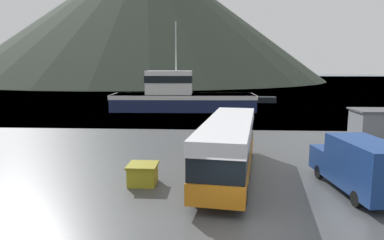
{
  "coord_description": "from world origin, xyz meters",
  "views": [
    {
      "loc": [
        -1.1,
        -11.7,
        5.95
      ],
      "look_at": [
        -2.54,
        13.34,
        2.0
      ],
      "focal_mm": 32.0,
      "sensor_mm": 36.0,
      "label": 1
    }
  ],
  "objects_px": {
    "delivery_van": "(359,165)",
    "dock_kiosk": "(373,126)",
    "small_boat": "(252,99)",
    "storage_bin": "(143,174)",
    "fishing_boat": "(180,96)",
    "tour_bus": "(229,144)"
  },
  "relations": [
    {
      "from": "delivery_van",
      "to": "dock_kiosk",
      "type": "xyz_separation_m",
      "value": [
        5.65,
        11.01,
        -0.04
      ]
    },
    {
      "from": "delivery_van",
      "to": "small_boat",
      "type": "bearing_deg",
      "value": 83.66
    },
    {
      "from": "storage_bin",
      "to": "small_boat",
      "type": "relative_size",
      "value": 0.2
    },
    {
      "from": "delivery_van",
      "to": "fishing_boat",
      "type": "bearing_deg",
      "value": 103.76
    },
    {
      "from": "fishing_boat",
      "to": "tour_bus",
      "type": "bearing_deg",
      "value": 8.59
    },
    {
      "from": "delivery_van",
      "to": "storage_bin",
      "type": "bearing_deg",
      "value": 169.81
    },
    {
      "from": "tour_bus",
      "to": "fishing_boat",
      "type": "bearing_deg",
      "value": 108.85
    },
    {
      "from": "storage_bin",
      "to": "small_boat",
      "type": "xyz_separation_m",
      "value": [
        10.21,
        40.74,
        -0.07
      ]
    },
    {
      "from": "delivery_van",
      "to": "small_boat",
      "type": "xyz_separation_m",
      "value": [
        -0.18,
        41.4,
        -0.91
      ]
    },
    {
      "from": "delivery_van",
      "to": "small_boat",
      "type": "height_order",
      "value": "delivery_van"
    },
    {
      "from": "fishing_boat",
      "to": "dock_kiosk",
      "type": "bearing_deg",
      "value": 39.16
    },
    {
      "from": "tour_bus",
      "to": "delivery_van",
      "type": "relative_size",
      "value": 1.83
    },
    {
      "from": "small_boat",
      "to": "delivery_van",
      "type": "bearing_deg",
      "value": -176.83
    },
    {
      "from": "delivery_van",
      "to": "fishing_boat",
      "type": "xyz_separation_m",
      "value": [
        -11.23,
        30.28,
        0.56
      ]
    },
    {
      "from": "tour_bus",
      "to": "dock_kiosk",
      "type": "height_order",
      "value": "tour_bus"
    },
    {
      "from": "storage_bin",
      "to": "dock_kiosk",
      "type": "height_order",
      "value": "dock_kiosk"
    },
    {
      "from": "fishing_boat",
      "to": "storage_bin",
      "type": "distance_m",
      "value": 29.67
    },
    {
      "from": "tour_bus",
      "to": "delivery_van",
      "type": "height_order",
      "value": "tour_bus"
    },
    {
      "from": "storage_bin",
      "to": "delivery_van",
      "type": "bearing_deg",
      "value": -3.6
    },
    {
      "from": "storage_bin",
      "to": "tour_bus",
      "type": "bearing_deg",
      "value": 20.82
    },
    {
      "from": "storage_bin",
      "to": "small_boat",
      "type": "distance_m",
      "value": 42.0
    },
    {
      "from": "tour_bus",
      "to": "dock_kiosk",
      "type": "distance_m",
      "value": 14.52
    }
  ]
}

